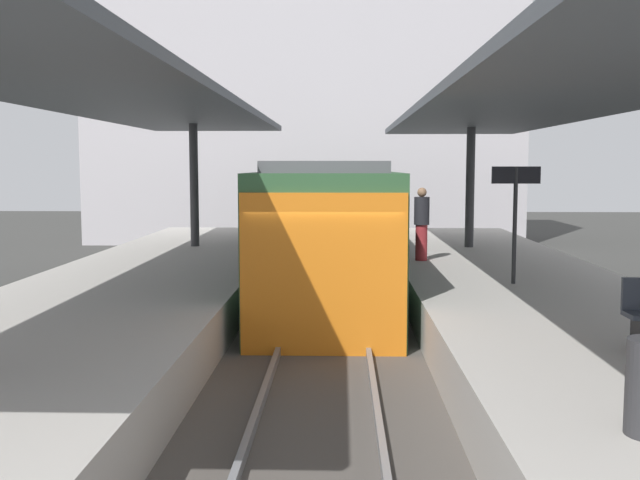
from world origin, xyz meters
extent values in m
plane|color=#383835|center=(0.00, 0.00, 0.00)|extent=(80.00, 80.00, 0.00)
cube|color=#ADA8A0|center=(-3.80, 0.00, 0.50)|extent=(4.40, 28.00, 1.00)
cube|color=#ADA8A0|center=(3.80, 0.00, 0.50)|extent=(4.40, 28.00, 1.00)
cube|color=#4C4742|center=(0.00, 0.00, 0.10)|extent=(3.20, 28.00, 0.20)
cube|color=slate|center=(-0.72, 0.00, 0.27)|extent=(0.08, 28.00, 0.14)
cube|color=slate|center=(0.72, 0.00, 0.27)|extent=(0.08, 28.00, 0.14)
cube|color=#2D5633|center=(0.00, 6.47, 1.65)|extent=(2.70, 15.04, 2.90)
cube|color=orange|center=(0.00, -1.08, 1.50)|extent=(2.65, 0.08, 2.60)
cube|color=black|center=(-1.37, 6.47, 2.00)|extent=(0.04, 13.84, 0.76)
cube|color=black|center=(1.37, 6.47, 2.00)|extent=(0.04, 13.84, 0.76)
cube|color=#515156|center=(0.00, 6.47, 3.20)|extent=(2.16, 14.29, 0.20)
cylinder|color=#333335|center=(-3.80, 7.70, 2.69)|extent=(0.24, 0.24, 3.38)
cube|color=#3D4247|center=(-3.80, 1.40, 4.46)|extent=(4.18, 21.00, 0.16)
cylinder|color=#333335|center=(3.80, 7.70, 2.63)|extent=(0.24, 0.24, 3.27)
cube|color=#3D4247|center=(3.80, 1.40, 4.35)|extent=(4.18, 21.00, 0.16)
cube|color=black|center=(3.86, -3.80, 1.20)|extent=(0.08, 0.32, 0.40)
cylinder|color=#262628|center=(3.54, 1.29, 2.10)|extent=(0.08, 0.08, 2.20)
cube|color=black|center=(3.54, 1.29, 3.05)|extent=(0.90, 0.06, 0.32)
cylinder|color=maroon|center=(2.17, 4.73, 1.42)|extent=(0.28, 0.28, 0.85)
cylinder|color=#232328|center=(2.17, 4.73, 2.17)|extent=(0.36, 0.36, 0.65)
sphere|color=#936B4C|center=(2.17, 4.73, 2.61)|extent=(0.22, 0.22, 0.22)
cube|color=#B7B2B7|center=(-1.32, 20.00, 5.50)|extent=(18.00, 6.00, 11.00)
camera|label=1|loc=(0.29, -12.62, 3.21)|focal=41.41mm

